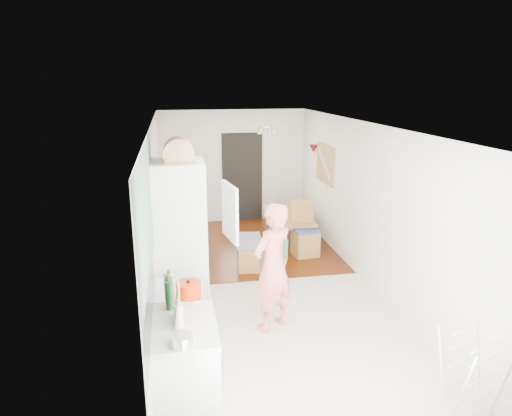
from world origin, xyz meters
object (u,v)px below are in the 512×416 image
object	(u,v)px
dining_table	(290,230)
drying_rack	(471,374)
person	(273,256)
dining_chair	(305,229)
stool	(248,258)

from	to	relation	value
dining_table	drying_rack	xyz separation A→B (m)	(0.48, -5.01, 0.17)
dining_table	person	bearing A→B (deg)	168.25
dining_chair	drying_rack	xyz separation A→B (m)	(0.39, -4.22, -0.10)
person	stool	xyz separation A→B (m)	(-0.01, 1.86, -0.77)
drying_rack	stool	bearing A→B (deg)	93.90
drying_rack	dining_table	bearing A→B (deg)	77.01
dining_chair	person	bearing A→B (deg)	-121.51
person	stool	world-z (taller)	person
dining_chair	drying_rack	size ratio (longest dim) A/B	1.24
stool	drying_rack	world-z (taller)	drying_rack
person	dining_chair	world-z (taller)	person
dining_chair	stool	distance (m)	1.27
person	dining_table	distance (m)	3.40
dining_table	drying_rack	size ratio (longest dim) A/B	1.66
dining_table	stool	size ratio (longest dim) A/B	3.04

